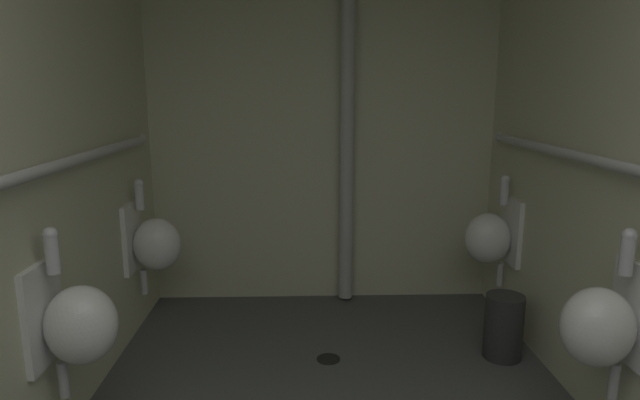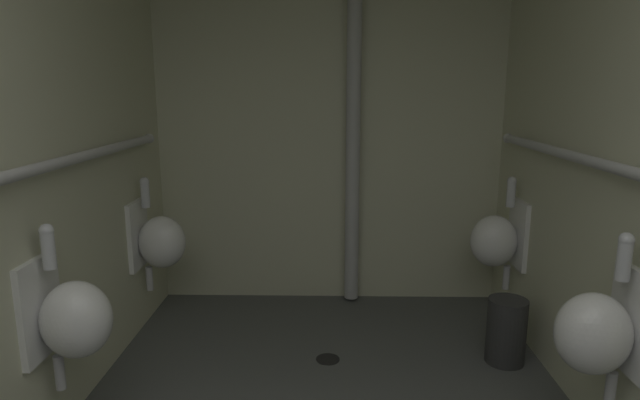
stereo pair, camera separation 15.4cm
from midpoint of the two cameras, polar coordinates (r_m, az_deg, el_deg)
wall_left at (r=2.39m, az=-29.41°, el=4.98°), size 0.06×3.72×2.69m
wall_back at (r=3.89m, az=2.15°, el=8.56°), size 2.61×0.06×2.69m
urinal_left_mid at (r=2.53m, az=-23.58°, el=-11.47°), size 0.32×0.30×0.76m
urinal_left_far at (r=3.57m, az=-15.78°, el=-4.20°), size 0.32×0.30×0.76m
urinal_right_mid at (r=2.51m, az=29.37°, el=-12.19°), size 0.32×0.30×0.76m
urinal_right_far at (r=3.67m, az=19.67°, el=-4.01°), size 0.32×0.30×0.76m
supply_pipe_left at (r=2.35m, az=-27.48°, el=2.66°), size 0.06×2.95×0.06m
supply_pipe_right at (r=2.45m, az=31.96°, el=2.53°), size 0.06×3.00×0.06m
standpipe_back_wall at (r=3.79m, az=4.78°, el=8.44°), size 0.10×0.10×2.64m
floor_drain at (r=3.27m, az=2.34°, el=-16.71°), size 0.14×0.14×0.01m
waste_bin at (r=3.37m, az=20.68°, el=-13.04°), size 0.22×0.22×0.38m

